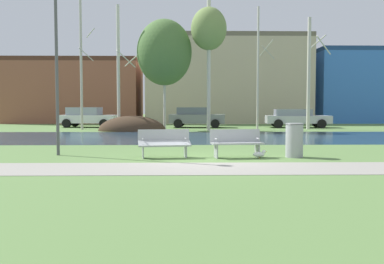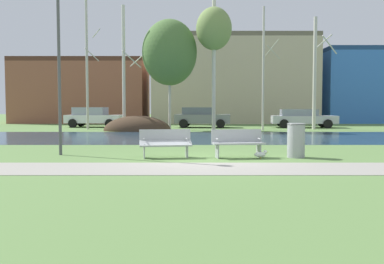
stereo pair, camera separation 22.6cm
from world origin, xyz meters
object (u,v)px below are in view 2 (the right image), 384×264
at_px(parked_hatch_third_silver, 301,118).
at_px(bench_right, 236,142).
at_px(bench_left, 164,142).
at_px(seagull, 259,154).
at_px(streetlamp, 57,39).
at_px(parked_van_nearest_white, 92,117).
at_px(trash_bin, 294,140).
at_px(parked_sedan_second_grey, 200,117).

bearing_deg(parked_hatch_third_silver, bench_right, -109.95).
height_order(bench_left, bench_right, same).
distance_m(seagull, streetlamp, 7.40).
height_order(parked_van_nearest_white, parked_hatch_third_silver, parked_van_nearest_white).
bearing_deg(trash_bin, parked_van_nearest_white, 119.08).
distance_m(trash_bin, parked_hatch_third_silver, 18.94).
relative_size(bench_right, trash_bin, 1.56).
bearing_deg(bench_left, parked_sedan_second_grey, 85.31).
bearing_deg(seagull, trash_bin, 13.77).
xyz_separation_m(seagull, streetlamp, (-6.39, 0.98, 3.60)).
xyz_separation_m(bench_left, parked_van_nearest_white, (-6.58, 19.16, 0.31)).
relative_size(seagull, parked_sedan_second_grey, 0.10).
bearing_deg(bench_left, seagull, -4.33).
xyz_separation_m(trash_bin, streetlamp, (-7.52, 0.70, 3.19)).
height_order(bench_left, parked_hatch_third_silver, parked_hatch_third_silver).
distance_m(bench_left, parked_hatch_third_silver, 20.41).
bearing_deg(bench_right, parked_hatch_third_silver, 70.05).
distance_m(bench_left, streetlamp, 4.83).
xyz_separation_m(bench_left, parked_sedan_second_grey, (1.53, 18.65, 0.31)).
bearing_deg(parked_hatch_third_silver, trash_bin, -104.86).
distance_m(streetlamp, parked_sedan_second_grey, 18.81).
bearing_deg(bench_left, bench_right, 0.00).
relative_size(bench_left, parked_van_nearest_white, 0.38).
distance_m(seagull, parked_hatch_third_silver, 19.54).
relative_size(parked_van_nearest_white, parked_sedan_second_grey, 1.03).
height_order(streetlamp, parked_sedan_second_grey, streetlamp).
xyz_separation_m(parked_van_nearest_white, parked_sedan_second_grey, (8.11, -0.51, 0.00)).
bearing_deg(trash_bin, parked_sedan_second_grey, 97.71).
height_order(bench_left, parked_van_nearest_white, parked_van_nearest_white).
bearing_deg(parked_sedan_second_grey, bench_left, -94.69).
bearing_deg(seagull, bench_left, 175.67).
bearing_deg(trash_bin, seagull, -166.23).
relative_size(trash_bin, parked_van_nearest_white, 0.25).
relative_size(streetlamp, parked_hatch_third_silver, 1.18).
bearing_deg(parked_sedan_second_grey, trash_bin, -82.29).
relative_size(trash_bin, parked_hatch_third_silver, 0.22).
bearing_deg(bench_right, bench_left, 180.00).
relative_size(bench_left, parked_hatch_third_silver, 0.35).
bearing_deg(bench_right, parked_sedan_second_grey, 92.17).
height_order(trash_bin, streetlamp, streetlamp).
bearing_deg(parked_sedan_second_grey, parked_hatch_third_silver, -2.19).
bearing_deg(seagull, streetlamp, 171.29).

